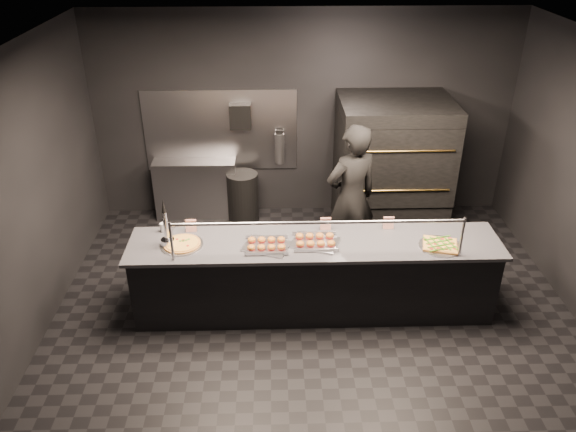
# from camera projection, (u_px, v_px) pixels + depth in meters

# --- Properties ---
(room) EXTENTS (6.04, 6.00, 3.00)m
(room) POSITION_uv_depth(u_px,v_px,m) (314.00, 193.00, 5.91)
(room) COLOR black
(room) RESTS_ON ground
(service_counter) EXTENTS (4.10, 0.78, 1.37)m
(service_counter) POSITION_uv_depth(u_px,v_px,m) (314.00, 276.00, 6.37)
(service_counter) COLOR black
(service_counter) RESTS_ON ground
(pizza_oven) EXTENTS (1.50, 1.23, 1.91)m
(pizza_oven) POSITION_uv_depth(u_px,v_px,m) (391.00, 166.00, 7.82)
(pizza_oven) COLOR black
(pizza_oven) RESTS_ON ground
(prep_shelf) EXTENTS (1.20, 0.35, 0.90)m
(prep_shelf) POSITION_uv_depth(u_px,v_px,m) (196.00, 189.00, 8.36)
(prep_shelf) COLOR #99999E
(prep_shelf) RESTS_ON ground
(towel_dispenser) EXTENTS (0.30, 0.20, 0.35)m
(towel_dispenser) POSITION_uv_depth(u_px,v_px,m) (240.00, 116.00, 7.91)
(towel_dispenser) COLOR black
(towel_dispenser) RESTS_ON room
(fire_extinguisher) EXTENTS (0.14, 0.14, 0.51)m
(fire_extinguisher) POSITION_uv_depth(u_px,v_px,m) (280.00, 148.00, 8.17)
(fire_extinguisher) COLOR #B2B2B7
(fire_extinguisher) RESTS_ON room
(beer_tap) EXTENTS (0.15, 0.21, 0.56)m
(beer_tap) POSITION_uv_depth(u_px,v_px,m) (167.00, 233.00, 6.01)
(beer_tap) COLOR silver
(beer_tap) RESTS_ON service_counter
(round_pizza) EXTENTS (0.46, 0.46, 0.03)m
(round_pizza) POSITION_uv_depth(u_px,v_px,m) (182.00, 244.00, 6.09)
(round_pizza) COLOR silver
(round_pizza) RESTS_ON service_counter
(slider_tray_a) EXTENTS (0.56, 0.48, 0.07)m
(slider_tray_a) POSITION_uv_depth(u_px,v_px,m) (266.00, 245.00, 6.05)
(slider_tray_a) COLOR silver
(slider_tray_a) RESTS_ON service_counter
(slider_tray_b) EXTENTS (0.58, 0.50, 0.08)m
(slider_tray_b) POSITION_uv_depth(u_px,v_px,m) (315.00, 241.00, 6.12)
(slider_tray_b) COLOR silver
(slider_tray_b) RESTS_ON service_counter
(square_pizza) EXTENTS (0.45, 0.45, 0.05)m
(square_pizza) POSITION_uv_depth(u_px,v_px,m) (440.00, 245.00, 6.06)
(square_pizza) COLOR silver
(square_pizza) RESTS_ON service_counter
(condiment_jar) EXTENTS (0.16, 0.06, 0.11)m
(condiment_jar) POSITION_uv_depth(u_px,v_px,m) (166.00, 228.00, 6.33)
(condiment_jar) COLOR silver
(condiment_jar) RESTS_ON service_counter
(tent_cards) EXTENTS (2.36, 0.04, 0.15)m
(tent_cards) POSITION_uv_depth(u_px,v_px,m) (302.00, 224.00, 6.35)
(tent_cards) COLOR white
(tent_cards) RESTS_ON service_counter
(trash_bin) EXTENTS (0.46, 0.46, 0.76)m
(trash_bin) POSITION_uv_depth(u_px,v_px,m) (243.00, 197.00, 8.27)
(trash_bin) COLOR black
(trash_bin) RESTS_ON ground
(worker) EXTENTS (0.83, 0.70, 1.92)m
(worker) POSITION_uv_depth(u_px,v_px,m) (351.00, 198.00, 6.98)
(worker) COLOR black
(worker) RESTS_ON ground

